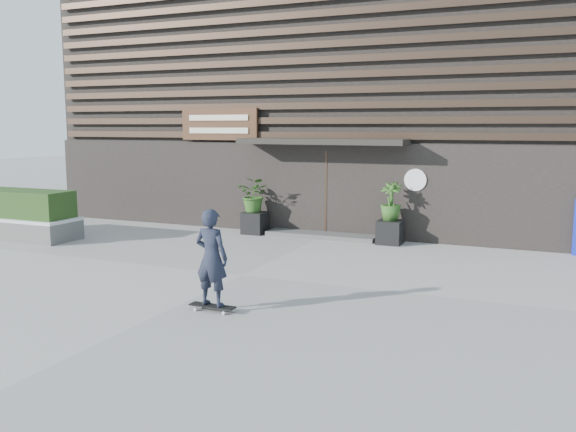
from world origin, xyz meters
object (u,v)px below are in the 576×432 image
at_px(planter_pot_right, 390,232).
at_px(skateboarder, 211,258).
at_px(raised_bed, 17,228).
at_px(planter_pot_left, 255,223).

height_order(planter_pot_right, skateboarder, skateboarder).
height_order(raised_bed, skateboarder, skateboarder).
distance_m(planter_pot_left, skateboarder, 7.21).
bearing_deg(skateboarder, raised_bed, 155.83).
distance_m(planter_pot_right, raised_bed, 9.85).
height_order(planter_pot_left, skateboarder, skateboarder).
xyz_separation_m(planter_pot_left, skateboarder, (2.58, -6.71, 0.57)).
bearing_deg(planter_pot_right, raised_bed, -161.93).
xyz_separation_m(raised_bed, skateboarder, (8.14, -3.65, 0.62)).
bearing_deg(skateboarder, planter_pot_right, 79.68).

